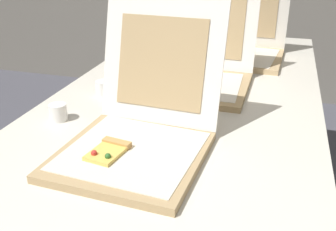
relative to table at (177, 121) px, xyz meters
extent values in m
cube|color=silver|center=(0.00, 0.00, 0.03)|extent=(0.96, 2.36, 0.03)
cylinder|color=gray|center=(-0.41, 1.11, -0.34)|extent=(0.04, 0.04, 0.72)
cylinder|color=gray|center=(0.41, 1.11, -0.34)|extent=(0.04, 0.04, 0.72)
cube|color=tan|center=(-0.03, -0.35, 0.05)|extent=(0.39, 0.39, 0.02)
cube|color=silver|center=(-0.03, -0.34, 0.07)|extent=(0.36, 0.36, 0.00)
cube|color=white|center=(-0.02, -0.11, 0.25)|extent=(0.38, 0.13, 0.36)
cube|color=tan|center=(-0.02, -0.12, 0.24)|extent=(0.27, 0.09, 0.26)
cube|color=#EAC156|center=(-0.09, -0.38, 0.07)|extent=(0.09, 0.11, 0.01)
cube|color=tan|center=(-0.08, -0.33, 0.08)|extent=(0.08, 0.04, 0.02)
sphere|color=#2D6628|center=(-0.07, -0.41, 0.08)|extent=(0.02, 0.02, 0.02)
sphere|color=red|center=(-0.11, -0.40, 0.08)|extent=(0.02, 0.02, 0.02)
cube|color=tan|center=(0.03, 0.22, 0.05)|extent=(0.38, 0.38, 0.02)
cube|color=silver|center=(0.03, 0.21, 0.07)|extent=(0.32, 0.32, 0.00)
cube|color=white|center=(0.03, 0.44, 0.25)|extent=(0.38, 0.08, 0.37)
cube|color=tan|center=(0.03, 0.44, 0.25)|extent=(0.27, 0.06, 0.26)
cube|color=tan|center=(0.14, 0.66, 0.05)|extent=(0.39, 0.39, 0.02)
cube|color=silver|center=(0.13, 0.66, 0.07)|extent=(0.36, 0.36, 0.00)
cube|color=white|center=(0.15, 0.83, 0.25)|extent=(0.38, 0.05, 0.37)
cube|color=tan|center=(0.15, 0.82, 0.25)|extent=(0.27, 0.03, 0.27)
cube|color=#EAC156|center=(0.13, 0.65, 0.07)|extent=(0.11, 0.14, 0.01)
cube|color=tan|center=(0.16, 0.71, 0.08)|extent=(0.07, 0.05, 0.02)
sphere|color=#2D6628|center=(0.15, 0.64, 0.08)|extent=(0.02, 0.02, 0.02)
sphere|color=red|center=(0.14, 0.67, 0.08)|extent=(0.02, 0.02, 0.02)
cylinder|color=white|center=(-0.35, -0.19, 0.07)|extent=(0.06, 0.06, 0.06)
cylinder|color=white|center=(-0.30, 0.06, 0.07)|extent=(0.06, 0.06, 0.06)
camera|label=1|loc=(0.32, -1.18, 0.59)|focal=41.82mm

